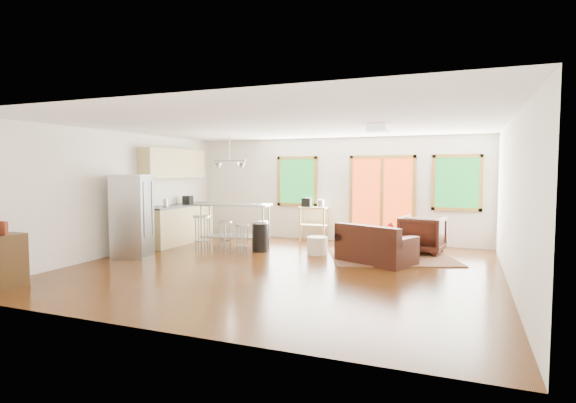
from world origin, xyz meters
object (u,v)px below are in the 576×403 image
at_px(rug, 392,257).
at_px(armchair, 422,233).
at_px(refrigerator, 132,216).
at_px(kitchen_cart, 313,212).
at_px(island, 235,218).
at_px(coffee_table, 392,242).
at_px(loveseat, 375,248).
at_px(ottoman, 377,241).

distance_m(rug, armchair, 1.02).
height_order(refrigerator, kitchen_cart, refrigerator).
xyz_separation_m(armchair, island, (-4.06, -0.88, 0.26)).
xyz_separation_m(refrigerator, kitchen_cart, (2.81, 3.32, -0.10)).
height_order(island, kitchen_cart, kitchen_cart).
height_order(coffee_table, armchair, armchair).
bearing_deg(rug, loveseat, -109.73).
distance_m(island, kitchen_cart, 2.10).
bearing_deg(rug, coffee_table, 89.10).
relative_size(rug, refrigerator, 1.42).
relative_size(loveseat, armchair, 1.81).
distance_m(coffee_table, armchair, 0.89).
xyz_separation_m(rug, kitchen_cart, (-2.20, 1.51, 0.73)).
bearing_deg(ottoman, armchair, -4.36).
distance_m(ottoman, kitchen_cart, 1.95).
xyz_separation_m(loveseat, kitchen_cart, (-1.97, 2.14, 0.45)).
relative_size(rug, loveseat, 1.49).
bearing_deg(loveseat, ottoman, 123.01).
bearing_deg(ottoman, refrigerator, -149.79).
distance_m(loveseat, island, 3.36).
height_order(ottoman, island, island).
bearing_deg(rug, armchair, 54.98).
height_order(loveseat, kitchen_cart, kitchen_cart).
height_order(loveseat, armchair, armchair).
bearing_deg(refrigerator, ottoman, 13.96).
xyz_separation_m(armchair, refrigerator, (-5.54, -2.57, 0.40)).
distance_m(coffee_table, refrigerator, 5.37).
distance_m(rug, kitchen_cart, 2.76).
xyz_separation_m(rug, island, (-3.53, -0.12, 0.69)).
height_order(armchair, ottoman, armchair).
bearing_deg(coffee_table, rug, -90.90).
relative_size(refrigerator, kitchen_cart, 1.56).
bearing_deg(refrigerator, armchair, 8.69).
relative_size(rug, coffee_table, 2.43).
bearing_deg(refrigerator, rug, 3.70).
relative_size(armchair, kitchen_cart, 0.82).
relative_size(ottoman, refrigerator, 0.35).
bearing_deg(coffee_table, refrigerator, -159.57).
relative_size(loveseat, kitchen_cart, 1.48).
bearing_deg(loveseat, island, -164.65).
height_order(loveseat, ottoman, loveseat).
distance_m(loveseat, armchair, 1.59).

